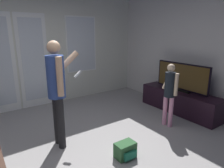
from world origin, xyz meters
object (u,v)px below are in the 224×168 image
tv_stand (180,101)px  person_adult (57,85)px  flat_screen_tv (182,77)px  backpack (126,150)px  person_child (170,90)px

tv_stand → person_adult: size_ratio=1.12×
flat_screen_tv → person_adult: 2.65m
tv_stand → backpack: (-2.01, -0.61, -0.13)m
flat_screen_tv → person_child: 0.81m
flat_screen_tv → person_child: size_ratio=1.06×
tv_stand → person_child: bearing=-158.5°
flat_screen_tv → backpack: size_ratio=4.38×
flat_screen_tv → person_adult: size_ratio=0.78×
person_adult → backpack: 1.34m
person_adult → person_child: bearing=-15.4°
tv_stand → backpack: bearing=-163.1°
tv_stand → person_child: size_ratio=1.53×
person_child → backpack: person_child is taller
tv_stand → flat_screen_tv: size_ratio=1.44×
backpack → flat_screen_tv: bearing=17.0°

